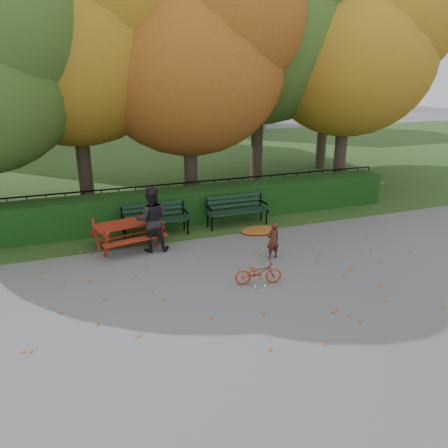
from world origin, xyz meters
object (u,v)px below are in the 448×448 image
object	(u,v)px
tree_b	(84,30)
adult	(152,220)
tree_d	(273,19)
tree_e	(362,47)
picnic_table	(128,228)
tree_g	(338,46)
bench_right	(236,208)
bench_left	(154,217)
tree_c	(201,52)
bicycle	(258,272)
child	(273,240)

from	to	relation	value
tree_b	adult	bearing A→B (deg)	-78.29
tree_d	tree_e	size ratio (longest dim) A/B	1.17
tree_b	picnic_table	xyz separation A→B (m)	(0.32, -3.74, -4.87)
tree_b	tree_d	xyz separation A→B (m)	(6.32, 0.48, 0.58)
tree_b	tree_g	bearing A→B (deg)	15.63
bench_right	picnic_table	size ratio (longest dim) A/B	0.98
tree_e	bench_left	bearing A→B (deg)	-165.19
adult	tree_c	bearing A→B (deg)	-114.93
bench_left	adult	size ratio (longest dim) A/B	1.11
adult	tree_b	bearing A→B (deg)	-67.16
tree_g	bicycle	distance (m)	13.75
tree_g	child	distance (m)	12.35
bench_left	adult	distance (m)	1.15
bicycle	picnic_table	bearing A→B (deg)	49.95
tree_d	bench_right	world-z (taller)	tree_d
bench_left	child	bearing A→B (deg)	-48.22
bench_left	child	world-z (taller)	child
picnic_table	child	size ratio (longest dim) A/B	2.05
bench_right	bicycle	distance (m)	3.83
bench_right	bicycle	xyz separation A→B (m)	(-1.01, -3.69, -0.26)
tree_g	child	bearing A→B (deg)	-130.42
tree_b	picnic_table	distance (m)	6.14
child	bench_right	bearing A→B (deg)	-95.55
tree_c	picnic_table	xyz separation A→B (m)	(-2.96, -2.96, -4.29)
tree_e	bicycle	size ratio (longest dim) A/B	8.25
tree_d	tree_g	size ratio (longest dim) A/B	1.12
bench_left	picnic_table	xyz separation A→B (m)	(-0.83, -0.70, 0.02)
bench_left	tree_d	bearing A→B (deg)	34.26
bicycle	tree_b	bearing A→B (deg)	34.06
adult	bicycle	size ratio (longest dim) A/B	1.64
bench_right	child	size ratio (longest dim) A/B	2.00
tree_b	child	size ratio (longest dim) A/B	9.77
tree_c	child	size ratio (longest dim) A/B	8.89
bench_right	tree_d	bearing A→B (deg)	51.77
tree_c	picnic_table	distance (m)	5.99
bench_left	child	size ratio (longest dim) A/B	2.00
tree_d	child	size ratio (longest dim) A/B	10.65
bench_right	bicycle	bearing A→B (deg)	-105.39
tree_c	bench_right	xyz separation A→B (m)	(0.27, -2.26, -4.30)
tree_e	tree_d	bearing A→B (deg)	151.09
tree_g	bench_left	size ratio (longest dim) A/B	4.75
tree_c	adult	xyz separation A→B (m)	(-2.43, -3.33, -4.01)
tree_g	adult	world-z (taller)	tree_g
tree_c	picnic_table	bearing A→B (deg)	-135.05
child	adult	distance (m)	3.00
tree_c	bicycle	bearing A→B (deg)	-97.18
adult	bicycle	bearing A→B (deg)	133.78
tree_d	bench_right	distance (m)	7.07
tree_c	tree_d	distance (m)	3.50
tree_b	bicycle	xyz separation A→B (m)	(2.53, -6.73, -5.14)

